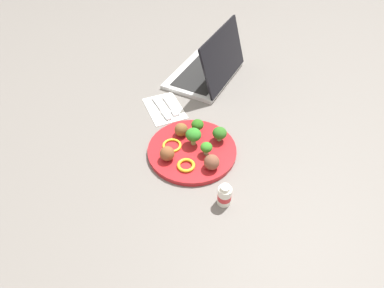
{
  "coord_description": "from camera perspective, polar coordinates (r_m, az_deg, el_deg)",
  "views": [
    {
      "loc": [
        0.68,
        -0.31,
        0.76
      ],
      "look_at": [
        0.0,
        0.0,
        0.04
      ],
      "focal_mm": 31.31,
      "sensor_mm": 36.0,
      "label": 1
    }
  ],
  "objects": [
    {
      "name": "broccoli_floret_mid_right",
      "position": [
        1.04,
        0.24,
        1.55
      ],
      "size": [
        0.05,
        0.05,
        0.06
      ],
      "color": "#98CC6F",
      "rests_on": "plate"
    },
    {
      "name": "broccoli_floret_near_rim",
      "position": [
        1.06,
        4.83,
        1.71
      ],
      "size": [
        0.05,
        0.05,
        0.05
      ],
      "color": "#8CC670",
      "rests_on": "plate"
    },
    {
      "name": "plate",
      "position": [
        1.06,
        0.0,
        -1.09
      ],
      "size": [
        0.28,
        0.28,
        0.02
      ],
      "primitive_type": "cylinder",
      "color": "red",
      "rests_on": "ground_plane"
    },
    {
      "name": "fork",
      "position": [
        1.23,
        -3.61,
        6.34
      ],
      "size": [
        0.12,
        0.02,
        0.01
      ],
      "color": "silver",
      "rests_on": "napkin"
    },
    {
      "name": "napkin",
      "position": [
        1.23,
        -4.54,
        6.15
      ],
      "size": [
        0.17,
        0.13,
        0.01
      ],
      "primitive_type": "cube",
      "rotation": [
        0.0,
        0.0,
        -0.03
      ],
      "color": "white",
      "rests_on": "ground_plane"
    },
    {
      "name": "meatball_back_right",
      "position": [
        1.08,
        -1.86,
        2.46
      ],
      "size": [
        0.04,
        0.04,
        0.04
      ],
      "primitive_type": "sphere",
      "color": "brown",
      "rests_on": "plate"
    },
    {
      "name": "laptop",
      "position": [
        1.38,
        2.94,
        12.6
      ],
      "size": [
        0.37,
        0.39,
        0.21
      ],
      "color": "silver",
      "rests_on": "ground_plane"
    },
    {
      "name": "broccoli_floret_back_left",
      "position": [
        1.09,
        0.94,
        3.25
      ],
      "size": [
        0.04,
        0.04,
        0.05
      ],
      "color": "#96C67E",
      "rests_on": "plate"
    },
    {
      "name": "pepper_ring_mid_right",
      "position": [
        1.06,
        -3.44,
        -0.24
      ],
      "size": [
        0.09,
        0.09,
        0.01
      ],
      "primitive_type": "torus",
      "rotation": [
        0.0,
        0.0,
        0.82
      ],
      "color": "yellow",
      "rests_on": "plate"
    },
    {
      "name": "yogurt_bottle",
      "position": [
        0.92,
        5.72,
        -8.67
      ],
      "size": [
        0.04,
        0.04,
        0.07
      ],
      "color": "white",
      "rests_on": "ground_plane"
    },
    {
      "name": "pepper_ring_mid_left",
      "position": [
        1.0,
        -1.02,
        -3.64
      ],
      "size": [
        0.07,
        0.07,
        0.01
      ],
      "primitive_type": "torus",
      "rotation": [
        0.0,
        0.0,
        5.9
      ],
      "color": "gold",
      "rests_on": "plate"
    },
    {
      "name": "knife",
      "position": [
        1.22,
        -5.21,
        5.94
      ],
      "size": [
        0.15,
        0.02,
        0.01
      ],
      "color": "silver",
      "rests_on": "napkin"
    },
    {
      "name": "meatball_back_left",
      "position": [
        0.98,
        3.37,
        -3.1
      ],
      "size": [
        0.05,
        0.05,
        0.05
      ],
      "primitive_type": "sphere",
      "color": "brown",
      "rests_on": "plate"
    },
    {
      "name": "broccoli_floret_front_right",
      "position": [
        1.02,
        2.47,
        -0.62
      ],
      "size": [
        0.04,
        0.04,
        0.04
      ],
      "color": "#94C183",
      "rests_on": "plate"
    },
    {
      "name": "ground_plane",
      "position": [
        1.06,
        0.0,
        -1.39
      ],
      "size": [
        4.0,
        4.0,
        0.0
      ],
      "primitive_type": "plane",
      "color": "slate"
    },
    {
      "name": "meatball_near_rim",
      "position": [
        1.01,
        -4.26,
        -1.63
      ],
      "size": [
        0.05,
        0.05,
        0.05
      ],
      "primitive_type": "sphere",
      "color": "brown",
      "rests_on": "plate"
    }
  ]
}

